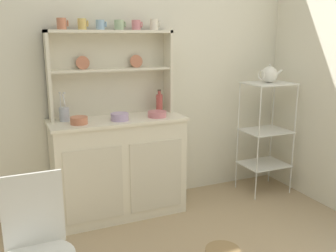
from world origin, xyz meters
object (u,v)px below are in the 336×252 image
(wire_chair, at_px, (36,241))
(jam_bottle, at_px, (159,103))
(hutch_shelf_unit, at_px, (110,66))
(hutch_cabinet, at_px, (119,166))
(bakers_rack, at_px, (266,126))
(cup_terracotta_0, at_px, (62,24))
(porcelain_teapot, at_px, (269,74))
(utensil_jar, at_px, (64,114))
(bowl_mixing_large, at_px, (79,120))

(wire_chair, bearing_deg, jam_bottle, 17.99)
(hutch_shelf_unit, height_order, jam_bottle, hutch_shelf_unit)
(hutch_cabinet, xyz_separation_m, wire_chair, (-0.75, -1.12, 0.08))
(hutch_shelf_unit, relative_size, bakers_rack, 0.96)
(wire_chair, relative_size, cup_terracotta_0, 9.71)
(jam_bottle, xyz_separation_m, porcelain_teapot, (1.04, -0.18, 0.23))
(hutch_cabinet, xyz_separation_m, hutch_shelf_unit, (0.00, 0.16, 0.83))
(bakers_rack, bearing_deg, jam_bottle, 170.42)
(utensil_jar, bearing_deg, hutch_cabinet, -10.60)
(hutch_cabinet, distance_m, bowl_mixing_large, 0.55)
(jam_bottle, distance_m, utensil_jar, 0.83)
(utensil_jar, bearing_deg, wire_chair, -105.84)
(cup_terracotta_0, relative_size, bowl_mixing_large, 0.66)
(hutch_cabinet, distance_m, wire_chair, 1.36)
(bakers_rack, xyz_separation_m, porcelain_teapot, (-0.00, -0.00, 0.49))
(bakers_rack, distance_m, bowl_mixing_large, 1.79)
(porcelain_teapot, bearing_deg, cup_terracotta_0, 173.40)
(cup_terracotta_0, height_order, utensil_jar, cup_terracotta_0)
(cup_terracotta_0, bearing_deg, utensil_jar, -125.98)
(hutch_shelf_unit, distance_m, utensil_jar, 0.55)
(cup_terracotta_0, bearing_deg, porcelain_teapot, -6.60)
(cup_terracotta_0, relative_size, jam_bottle, 0.43)
(hutch_shelf_unit, distance_m, wire_chair, 1.67)
(hutch_shelf_unit, distance_m, porcelain_teapot, 1.48)
(hutch_shelf_unit, bearing_deg, cup_terracotta_0, -173.65)
(wire_chair, xyz_separation_m, jam_bottle, (1.17, 1.21, 0.42))
(bakers_rack, relative_size, cup_terracotta_0, 12.41)
(hutch_cabinet, distance_m, hutch_shelf_unit, 0.84)
(hutch_shelf_unit, bearing_deg, porcelain_teapot, -9.92)
(cup_terracotta_0, distance_m, utensil_jar, 0.70)
(bakers_rack, bearing_deg, hutch_shelf_unit, 170.09)
(hutch_cabinet, relative_size, jam_bottle, 5.43)
(hutch_cabinet, distance_m, bakers_rack, 1.48)
(bakers_rack, bearing_deg, porcelain_teapot, -180.00)
(hutch_shelf_unit, relative_size, porcelain_teapot, 4.27)
(bakers_rack, distance_m, porcelain_teapot, 0.49)
(bakers_rack, xyz_separation_m, utensil_jar, (-1.87, 0.17, 0.24))
(bakers_rack, relative_size, utensil_jar, 4.57)
(bakers_rack, height_order, utensil_jar, utensil_jar)
(wire_chair, bearing_deg, hutch_cabinet, 28.09)
(hutch_shelf_unit, distance_m, bowl_mixing_large, 0.56)
(hutch_cabinet, xyz_separation_m, cup_terracotta_0, (-0.38, 0.12, 1.17))
(wire_chair, bearing_deg, hutch_shelf_unit, 31.61)
(cup_terracotta_0, height_order, jam_bottle, cup_terracotta_0)
(bakers_rack, xyz_separation_m, bowl_mixing_large, (-1.78, 0.02, 0.21))
(bowl_mixing_large, bearing_deg, porcelain_teapot, -0.53)
(bakers_rack, bearing_deg, utensil_jar, 174.89)
(bakers_rack, distance_m, jam_bottle, 1.09)
(utensil_jar, height_order, porcelain_teapot, porcelain_teapot)
(jam_bottle, bearing_deg, hutch_shelf_unit, 169.26)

